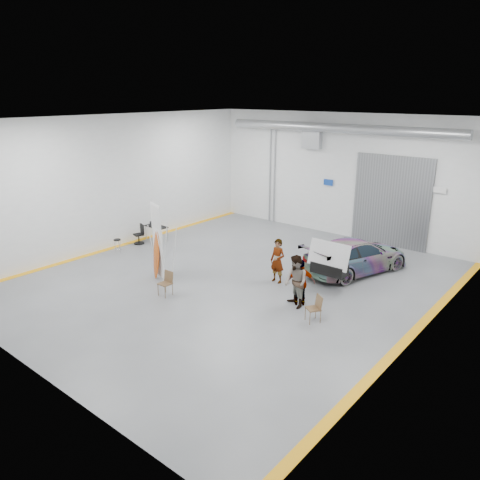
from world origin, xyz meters
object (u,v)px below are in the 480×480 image
Objects in this scene: sedan_car at (356,255)px; person_a at (278,261)px; office_chair at (140,235)px; folding_chair_far at (313,314)px; work_table at (156,226)px; folding_chair_near at (166,288)px; surfboard_display at (158,248)px; person_c at (301,283)px; shop_stool at (118,246)px; person_b at (296,282)px.

sedan_car is 3.39m from person_a.
office_chair is (-9.57, -3.17, -0.27)m from sedan_car.
folding_chair_far is 0.73× the size of work_table.
work_table is at bearing 141.08° from folding_chair_near.
work_table is 1.28× the size of office_chair.
surfboard_display is 3.61× the size of folding_chair_far.
sedan_car is at bearing 61.78° from person_a.
shop_stool is (-9.22, -0.66, -0.49)m from person_c.
person_a reaches higher than office_chair.
person_a is at bearing 75.97° from sedan_car.
shop_stool is 1.54m from office_chair.
folding_chair_far is (5.07, 1.61, -0.00)m from folding_chair_near.
surfboard_display reaches higher than person_c.
person_b reaches higher than office_chair.
person_b is 9.48m from work_table.
person_c is 9.25m from shop_stool.
sedan_car is 5.37× the size of folding_chair_near.
person_a reaches higher than person_c.
shop_stool is (-9.25, -4.68, -0.36)m from sedan_car.
person_c reaches higher than sedan_car.
folding_chair_near is (-2.34, -3.53, -0.58)m from person_a.
sedan_car reaches higher than folding_chair_near.
person_c reaches higher than folding_chair_near.
surfboard_display is 3.98m from shop_stool.
office_chair is at bearing -40.86° from person_c.
folding_chair_near is 1.37× the size of shop_stool.
folding_chair_near is 0.94× the size of office_chair.
folding_chair_far is (1.03, -0.55, -0.63)m from person_b.
office_chair is (-10.51, 1.63, 0.14)m from folding_chair_far.
person_c reaches higher than office_chair.
folding_chair_near is 6.65m from work_table.
work_table is (-0.12, 2.34, 0.41)m from shop_stool.
person_c reaches higher than folding_chair_far.
sedan_car is at bearing 35.97° from office_chair.
person_a reaches higher than work_table.
folding_chair_far is 1.35× the size of shop_stool.
surfboard_display is at bearing -12.25° from office_chair.
sedan_car is 9.65m from work_table.
person_a is 2.65× the size of shop_stool.
person_b is 2.06× the size of folding_chair_near.
office_chair is at bearing -174.25° from person_a.
sedan_car is at bearing 56.21° from folding_chair_near.
person_c is 1.73× the size of office_chair.
folding_chair_far is (2.73, -1.92, -0.58)m from person_a.
person_a is (-1.79, -2.88, 0.17)m from sedan_car.
office_chair is at bearing -154.36° from folding_chair_far.
work_table is at bearing 93.78° from office_chair.
work_table is at bearing -163.44° from person_b.
surfboard_display reaches higher than person_a.
person_b is at bearing 27.07° from folding_chair_near.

